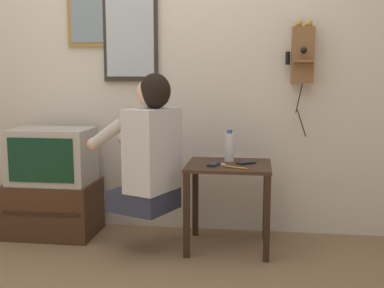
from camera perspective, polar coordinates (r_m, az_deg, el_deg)
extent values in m
plane|color=#846647|center=(2.83, -6.50, -16.28)|extent=(14.00, 14.00, 0.00)
cube|color=beige|center=(3.62, -2.61, 9.91)|extent=(6.80, 0.05, 2.55)
cube|color=#382316|center=(3.22, 4.40, -2.56)|extent=(0.56, 0.49, 0.02)
cube|color=black|center=(3.10, -0.64, -8.47)|extent=(0.04, 0.04, 0.56)
cube|color=black|center=(3.07, 8.87, -8.74)|extent=(0.04, 0.04, 0.56)
cube|color=black|center=(3.52, 0.41, -6.42)|extent=(0.04, 0.04, 0.56)
cube|color=black|center=(3.49, 8.75, -6.64)|extent=(0.04, 0.04, 0.56)
cube|color=#2D3347|center=(3.22, -5.67, -6.53)|extent=(0.47, 0.46, 0.14)
cube|color=silver|center=(3.11, -4.69, -0.69)|extent=(0.35, 0.43, 0.54)
sphere|color=#DBAD8E|center=(3.07, -4.77, 6.07)|extent=(0.20, 0.20, 0.20)
ellipsoid|color=black|center=(3.06, -4.40, 6.28)|extent=(0.26, 0.27, 0.23)
cylinder|color=silver|center=(3.12, -9.91, 1.27)|extent=(0.30, 0.18, 0.22)
cylinder|color=silver|center=(3.36, -6.42, 1.85)|extent=(0.30, 0.18, 0.22)
sphere|color=#DBAD8E|center=(3.21, -11.57, 0.02)|extent=(0.09, 0.09, 0.09)
sphere|color=#DBAD8E|center=(3.45, -8.05, 0.67)|extent=(0.09, 0.09, 0.09)
cube|color=#422819|center=(3.71, -16.05, -7.30)|extent=(0.63, 0.43, 0.39)
cube|color=black|center=(3.51, -17.53, -7.92)|extent=(0.57, 0.01, 0.02)
cube|color=#ADA89E|center=(3.60, -16.24, -1.34)|extent=(0.57, 0.38, 0.39)
cube|color=black|center=(3.43, -17.54, -1.87)|extent=(0.47, 0.01, 0.31)
cube|color=brown|center=(3.49, 12.97, 10.21)|extent=(0.15, 0.11, 0.39)
cube|color=brown|center=(3.41, 13.07, 9.44)|extent=(0.14, 0.07, 0.03)
sphere|color=#B79338|center=(3.49, 12.53, 13.78)|extent=(0.05, 0.05, 0.05)
sphere|color=#B79338|center=(3.50, 13.68, 13.73)|extent=(0.05, 0.05, 0.05)
cone|color=black|center=(3.39, 13.15, 10.76)|extent=(0.04, 0.05, 0.04)
cylinder|color=black|center=(3.48, 11.28, 9.95)|extent=(0.03, 0.03, 0.09)
cylinder|color=black|center=(3.48, 12.59, 5.36)|extent=(0.04, 0.04, 0.22)
cylinder|color=black|center=(3.50, 12.86, 2.41)|extent=(0.07, 0.06, 0.19)
cube|color=olive|center=(3.74, -11.38, 14.61)|extent=(0.43, 0.02, 0.44)
cube|color=gray|center=(3.73, -11.45, 14.63)|extent=(0.37, 0.01, 0.38)
cube|color=#2D2823|center=(3.65, -7.31, 13.14)|extent=(0.41, 0.03, 0.73)
cube|color=#B2BCC6|center=(3.64, -7.38, 13.16)|extent=(0.36, 0.01, 0.66)
cube|color=black|center=(3.16, 2.57, -2.43)|extent=(0.08, 0.13, 0.01)
cube|color=black|center=(3.16, 2.57, -2.32)|extent=(0.07, 0.11, 0.00)
cube|color=black|center=(3.24, 6.40, -2.24)|extent=(0.14, 0.12, 0.01)
cube|color=black|center=(3.24, 6.40, -2.13)|extent=(0.11, 0.10, 0.00)
cylinder|color=silver|center=(3.31, 4.45, -0.37)|extent=(0.07, 0.07, 0.19)
cylinder|color=#2D4C8C|center=(3.29, 4.47, 1.48)|extent=(0.04, 0.04, 0.02)
cylinder|color=orange|center=(3.08, 5.03, -2.76)|extent=(0.17, 0.09, 0.01)
cube|color=white|center=(3.12, 3.71, -2.40)|extent=(0.03, 0.02, 0.01)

